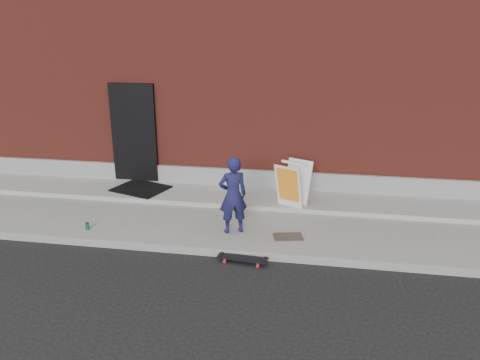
% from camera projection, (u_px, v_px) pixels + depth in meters
% --- Properties ---
extents(ground, '(80.00, 80.00, 0.00)m').
position_uv_depth(ground, '(219.00, 257.00, 7.97)').
color(ground, black).
rests_on(ground, ground).
extents(sidewalk, '(20.00, 3.00, 0.15)m').
position_uv_depth(sidewalk, '(235.00, 219.00, 9.35)').
color(sidewalk, slate).
rests_on(sidewalk, ground).
extents(apron, '(20.00, 1.20, 0.10)m').
position_uv_depth(apron, '(242.00, 197.00, 10.15)').
color(apron, gray).
rests_on(apron, sidewalk).
extents(building, '(20.00, 8.10, 5.00)m').
position_uv_depth(building, '(268.00, 69.00, 13.70)').
color(building, maroon).
rests_on(building, ground).
extents(child, '(0.61, 0.52, 1.42)m').
position_uv_depth(child, '(233.00, 195.00, 8.36)').
color(child, '#16173F').
rests_on(child, sidewalk).
extents(skateboard, '(0.83, 0.29, 0.09)m').
position_uv_depth(skateboard, '(242.00, 258.00, 7.77)').
color(skateboard, red).
rests_on(skateboard, ground).
extents(pizza_sign, '(0.77, 0.82, 0.92)m').
position_uv_depth(pizza_sign, '(293.00, 184.00, 9.42)').
color(pizza_sign, silver).
rests_on(pizza_sign, apron).
extents(soda_can, '(0.09, 0.09, 0.13)m').
position_uv_depth(soda_can, '(87.00, 226.00, 8.66)').
color(soda_can, '#1A823C').
rests_on(soda_can, sidewalk).
extents(doormat, '(1.34, 1.20, 0.03)m').
position_uv_depth(doormat, '(141.00, 188.00, 10.47)').
color(doormat, black).
rests_on(doormat, apron).
extents(utility_plate, '(0.58, 0.44, 0.02)m').
position_uv_depth(utility_plate, '(288.00, 237.00, 8.37)').
color(utility_plate, '#4B4B4F').
rests_on(utility_plate, sidewalk).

